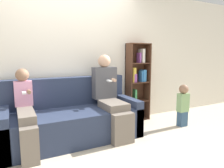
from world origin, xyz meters
TOP-DOWN VIEW (x-y plane):
  - ground_plane at (0.00, 0.00)m, footprint 14.00×14.00m
  - back_wall at (0.00, 1.02)m, footprint 10.00×0.06m
  - couch at (-0.10, 0.55)m, footprint 2.02×0.89m
  - adult_seated at (0.49, 0.43)m, footprint 0.40×0.81m
  - child_seated at (-0.78, 0.38)m, footprint 0.24×0.83m
  - toddler_standing at (1.85, 0.16)m, footprint 0.20×0.17m
  - bookshelf at (1.33, 0.89)m, footprint 0.45×0.25m

SIDE VIEW (x-z plane):
  - ground_plane at x=0.00m, z-range 0.00..0.00m
  - couch at x=-0.10m, z-range -0.15..0.78m
  - toddler_standing at x=1.85m, z-range 0.03..0.81m
  - child_seated at x=-0.78m, z-range 0.02..1.13m
  - adult_seated at x=0.49m, z-range 0.02..1.33m
  - bookshelf at x=1.33m, z-range 0.00..1.53m
  - back_wall at x=0.00m, z-range 0.00..2.55m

